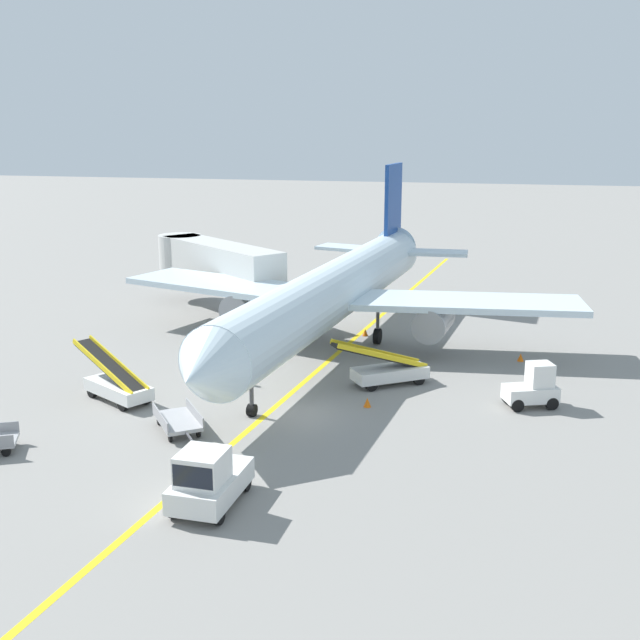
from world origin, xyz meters
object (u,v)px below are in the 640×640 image
(safety_cone_nose_right, at_px, (521,357))
(safety_cone_nose_left, at_px, (220,351))
(ground_crew_marshaller, at_px, (230,365))
(safety_cone_tail_area, at_px, (242,336))
(airliner, at_px, (335,291))
(pushback_tug, at_px, (208,480))
(belt_loader_forward_hold, at_px, (117,385))
(belt_loader_aft_hold, at_px, (388,370))
(jet_bridge, at_px, (211,260))
(baggage_cart_empty_trailing, at_px, (178,421))
(safety_cone_wingtip_left, at_px, (365,332))
(safety_cone_wingtip_right, at_px, (367,402))
(baggage_tug_near_wing, at_px, (534,387))

(safety_cone_nose_right, bearing_deg, safety_cone_nose_left, -170.46)
(ground_crew_marshaller, height_order, safety_cone_tail_area, ground_crew_marshaller)
(airliner, bearing_deg, pushback_tug, -89.45)
(safety_cone_nose_left, bearing_deg, pushback_tug, -70.24)
(airliner, relative_size, belt_loader_forward_hold, 7.11)
(airliner, height_order, belt_loader_aft_hold, airliner)
(jet_bridge, relative_size, ground_crew_marshaller, 6.88)
(pushback_tug, bearing_deg, belt_loader_forward_hold, 132.43)
(belt_loader_forward_hold, relative_size, belt_loader_aft_hold, 1.04)
(belt_loader_forward_hold, xyz_separation_m, baggage_cart_empty_trailing, (4.42, -2.91, -0.31))
(airliner, bearing_deg, safety_cone_wingtip_left, 66.38)
(belt_loader_forward_hold, height_order, safety_cone_nose_left, belt_loader_forward_hold)
(safety_cone_nose_left, bearing_deg, safety_cone_wingtip_left, 39.57)
(safety_cone_nose_left, bearing_deg, safety_cone_tail_area, 86.89)
(ground_crew_marshaller, height_order, safety_cone_wingtip_right, ground_crew_marshaller)
(airliner, bearing_deg, baggage_tug_near_wing, -34.31)
(belt_loader_aft_hold, relative_size, safety_cone_wingtip_right, 10.89)
(safety_cone_wingtip_right, distance_m, safety_cone_tail_area, 13.70)
(safety_cone_nose_right, bearing_deg, safety_cone_tail_area, 178.16)
(airliner, relative_size, ground_crew_marshaller, 20.79)
(pushback_tug, height_order, baggage_cart_empty_trailing, pushback_tug)
(baggage_tug_near_wing, bearing_deg, belt_loader_aft_hold, 167.80)
(airliner, distance_m, safety_cone_tail_area, 6.70)
(jet_bridge, bearing_deg, baggage_cart_empty_trailing, -72.12)
(safety_cone_tail_area, bearing_deg, airliner, -1.92)
(belt_loader_aft_hold, bearing_deg, baggage_tug_near_wing, -12.20)
(jet_bridge, height_order, safety_cone_tail_area, jet_bridge)
(pushback_tug, bearing_deg, baggage_cart_empty_trailing, 122.13)
(baggage_tug_near_wing, bearing_deg, belt_loader_forward_hold, -168.68)
(airliner, bearing_deg, belt_loader_forward_hold, -125.04)
(pushback_tug, relative_size, safety_cone_wingtip_left, 8.29)
(pushback_tug, height_order, belt_loader_forward_hold, belt_loader_forward_hold)
(airliner, bearing_deg, jet_bridge, 144.71)
(pushback_tug, distance_m, baggage_cart_empty_trailing, 7.27)
(baggage_tug_near_wing, relative_size, safety_cone_nose_left, 6.17)
(airliner, xyz_separation_m, baggage_cart_empty_trailing, (-3.66, -14.44, -2.95))
(jet_bridge, bearing_deg, belt_loader_aft_hold, -42.71)
(jet_bridge, distance_m, pushback_tug, 30.37)
(pushback_tug, bearing_deg, safety_cone_nose_right, 62.59)
(pushback_tug, distance_m, safety_cone_nose_right, 22.82)
(belt_loader_forward_hold, bearing_deg, safety_cone_wingtip_left, 57.05)
(airliner, height_order, safety_cone_wingtip_right, airliner)
(jet_bridge, xyz_separation_m, safety_cone_wingtip_right, (14.49, -17.21, -3.32))
(ground_crew_marshaller, relative_size, safety_cone_nose_right, 3.86)
(safety_cone_nose_left, xyz_separation_m, safety_cone_tail_area, (0.18, 3.35, 0.00))
(jet_bridge, height_order, ground_crew_marshaller, jet_bridge)
(jet_bridge, distance_m, safety_cone_wingtip_left, 13.36)
(baggage_tug_near_wing, height_order, safety_cone_wingtip_left, baggage_tug_near_wing)
(airliner, height_order, safety_cone_nose_left, airliner)
(baggage_cart_empty_trailing, xyz_separation_m, safety_cone_tail_area, (-2.22, 14.63, -0.25))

